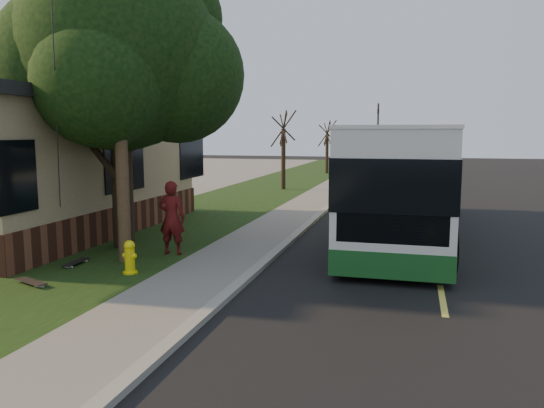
{
  "coord_description": "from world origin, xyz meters",
  "views": [
    {
      "loc": [
        3.37,
        -10.22,
        3.16
      ],
      "look_at": [
        0.21,
        1.64,
        1.5
      ],
      "focal_mm": 35.0,
      "sensor_mm": 36.0,
      "label": 1
    }
  ],
  "objects_px": {
    "leafy_tree": "(121,56)",
    "dumpster": "(97,199)",
    "skateboarder": "(172,218)",
    "skateboard_main": "(76,262)",
    "utility_pole": "(118,68)",
    "bare_tree_near": "(283,151)",
    "skateboard_spare": "(31,282)",
    "transit_bus": "(400,178)",
    "distant_car": "(390,166)",
    "traffic_signal": "(378,132)",
    "bare_tree_far": "(327,148)",
    "fire_hydrant": "(130,257)"
  },
  "relations": [
    {
      "from": "bare_tree_far",
      "to": "skateboard_main",
      "type": "height_order",
      "value": "bare_tree_far"
    },
    {
      "from": "leafy_tree",
      "to": "skateboarder",
      "type": "height_order",
      "value": "leafy_tree"
    },
    {
      "from": "dumpster",
      "to": "transit_bus",
      "type": "bearing_deg",
      "value": -4.58
    },
    {
      "from": "leafy_tree",
      "to": "bare_tree_near",
      "type": "bearing_deg",
      "value": 87.5
    },
    {
      "from": "skateboard_spare",
      "to": "dumpster",
      "type": "relative_size",
      "value": 0.6
    },
    {
      "from": "utility_pole",
      "to": "traffic_signal",
      "type": "bearing_deg",
      "value": 83.42
    },
    {
      "from": "distant_car",
      "to": "utility_pole",
      "type": "bearing_deg",
      "value": -99.97
    },
    {
      "from": "utility_pole",
      "to": "transit_bus",
      "type": "relative_size",
      "value": 0.74
    },
    {
      "from": "leafy_tree",
      "to": "bare_tree_near",
      "type": "relative_size",
      "value": 1.81
    },
    {
      "from": "skateboard_spare",
      "to": "distant_car",
      "type": "xyz_separation_m",
      "value": [
        5.95,
        28.99,
        0.71
      ]
    },
    {
      "from": "skateboard_main",
      "to": "transit_bus",
      "type": "bearing_deg",
      "value": 41.05
    },
    {
      "from": "distant_car",
      "to": "traffic_signal",
      "type": "bearing_deg",
      "value": 103.02
    },
    {
      "from": "skateboarder",
      "to": "distant_car",
      "type": "relative_size",
      "value": 0.38
    },
    {
      "from": "leafy_tree",
      "to": "dumpster",
      "type": "height_order",
      "value": "leafy_tree"
    },
    {
      "from": "transit_bus",
      "to": "distant_car",
      "type": "distance_m",
      "value": 21.07
    },
    {
      "from": "bare_tree_near",
      "to": "skateboard_spare",
      "type": "relative_size",
      "value": 4.75
    },
    {
      "from": "utility_pole",
      "to": "leafy_tree",
      "type": "bearing_deg",
      "value": 117.6
    },
    {
      "from": "skateboard_main",
      "to": "skateboard_spare",
      "type": "distance_m",
      "value": 1.69
    },
    {
      "from": "leafy_tree",
      "to": "bare_tree_near",
      "type": "distance_m",
      "value": 15.66
    },
    {
      "from": "dumpster",
      "to": "traffic_signal",
      "type": "bearing_deg",
      "value": 71.57
    },
    {
      "from": "fire_hydrant",
      "to": "distant_car",
      "type": "distance_m",
      "value": 28.02
    },
    {
      "from": "traffic_signal",
      "to": "leafy_tree",
      "type": "bearing_deg",
      "value": -98.47
    },
    {
      "from": "utility_pole",
      "to": "skateboard_spare",
      "type": "height_order",
      "value": "utility_pole"
    },
    {
      "from": "utility_pole",
      "to": "leafy_tree",
      "type": "distance_m",
      "value": 1.94
    },
    {
      "from": "skateboarder",
      "to": "skateboard_main",
      "type": "height_order",
      "value": "skateboarder"
    },
    {
      "from": "utility_pole",
      "to": "bare_tree_near",
      "type": "distance_m",
      "value": 17.19
    },
    {
      "from": "fire_hydrant",
      "to": "transit_bus",
      "type": "bearing_deg",
      "value": 49.87
    },
    {
      "from": "fire_hydrant",
      "to": "bare_tree_near",
      "type": "height_order",
      "value": "bare_tree_near"
    },
    {
      "from": "skateboarder",
      "to": "skateboard_spare",
      "type": "relative_size",
      "value": 2.08
    },
    {
      "from": "fire_hydrant",
      "to": "transit_bus",
      "type": "xyz_separation_m",
      "value": [
        5.6,
        6.64,
        1.33
      ]
    },
    {
      "from": "utility_pole",
      "to": "dumpster",
      "type": "xyz_separation_m",
      "value": [
        -5.01,
        6.55,
        -4.01
      ]
    },
    {
      "from": "bare_tree_far",
      "to": "distant_car",
      "type": "height_order",
      "value": "bare_tree_far"
    },
    {
      "from": "utility_pole",
      "to": "skateboard_main",
      "type": "distance_m",
      "value": 4.64
    },
    {
      "from": "leafy_tree",
      "to": "skateboard_spare",
      "type": "xyz_separation_m",
      "value": [
        0.07,
        -3.98,
        -5.03
      ]
    },
    {
      "from": "dumpster",
      "to": "distant_car",
      "type": "xyz_separation_m",
      "value": [
        10.17,
        20.11,
        0.21
      ]
    },
    {
      "from": "bare_tree_near",
      "to": "skateboard_spare",
      "type": "bearing_deg",
      "value": -91.77
    },
    {
      "from": "utility_pole",
      "to": "traffic_signal",
      "type": "relative_size",
      "value": 1.65
    },
    {
      "from": "traffic_signal",
      "to": "distant_car",
      "type": "bearing_deg",
      "value": -77.96
    },
    {
      "from": "traffic_signal",
      "to": "transit_bus",
      "type": "distance_m",
      "value": 27.51
    },
    {
      "from": "bare_tree_far",
      "to": "transit_bus",
      "type": "bearing_deg",
      "value": -75.6
    },
    {
      "from": "bare_tree_near",
      "to": "bare_tree_far",
      "type": "distance_m",
      "value": 12.01
    },
    {
      "from": "fire_hydrant",
      "to": "skateboard_main",
      "type": "distance_m",
      "value": 1.69
    },
    {
      "from": "bare_tree_near",
      "to": "transit_bus",
      "type": "bearing_deg",
      "value": -60.23
    },
    {
      "from": "bare_tree_near",
      "to": "skateboard_main",
      "type": "bearing_deg",
      "value": -92.34
    },
    {
      "from": "leafy_tree",
      "to": "transit_bus",
      "type": "bearing_deg",
      "value": 29.11
    },
    {
      "from": "skateboarder",
      "to": "dumpster",
      "type": "relative_size",
      "value": 1.24
    },
    {
      "from": "skateboarder",
      "to": "distant_car",
      "type": "xyz_separation_m",
      "value": [
        4.35,
        25.71,
        -0.17
      ]
    },
    {
      "from": "bare_tree_near",
      "to": "transit_bus",
      "type": "distance_m",
      "value": 13.09
    },
    {
      "from": "utility_pole",
      "to": "bare_tree_far",
      "type": "bearing_deg",
      "value": 89.4
    },
    {
      "from": "traffic_signal",
      "to": "dumpster",
      "type": "distance_m",
      "value": 28.0
    }
  ]
}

